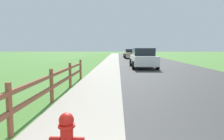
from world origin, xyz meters
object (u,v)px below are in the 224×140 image
(fire_hydrant, at_px, (67,140))
(parked_suv_white, at_px, (143,58))
(parked_car_beige, at_px, (131,54))
(parked_car_black, at_px, (140,55))

(fire_hydrant, bearing_deg, parked_suv_white, 79.21)
(fire_hydrant, distance_m, parked_suv_white, 14.67)
(fire_hydrant, xyz_separation_m, parked_car_beige, (2.69, 29.62, 0.31))
(parked_suv_white, relative_size, parked_car_black, 1.03)
(fire_hydrant, distance_m, parked_car_black, 22.60)
(parked_car_black, height_order, parked_car_beige, parked_car_black)
(fire_hydrant, height_order, parked_suv_white, parked_suv_white)
(fire_hydrant, distance_m, parked_car_beige, 29.74)
(parked_suv_white, height_order, parked_car_black, parked_suv_white)
(parked_suv_white, bearing_deg, parked_car_beige, 90.21)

